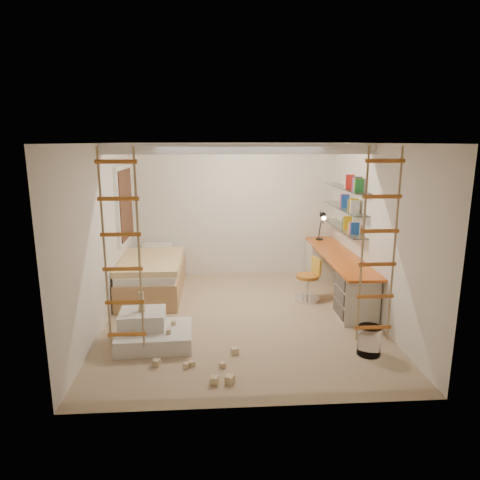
{
  "coord_description": "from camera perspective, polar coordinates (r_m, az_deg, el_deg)",
  "views": [
    {
      "loc": [
        -0.41,
        -6.07,
        2.62
      ],
      "look_at": [
        0.0,
        0.3,
        1.15
      ],
      "focal_mm": 32.0,
      "sensor_mm": 36.0,
      "label": 1
    }
  ],
  "objects": [
    {
      "name": "floor",
      "position": [
        6.62,
        0.17,
        -10.33
      ],
      "size": [
        4.5,
        4.5,
        0.0
      ],
      "primitive_type": "plane",
      "color": "tan",
      "rests_on": "ground"
    },
    {
      "name": "ceiling_beam",
      "position": [
        6.38,
        -0.0,
        12.08
      ],
      "size": [
        4.0,
        0.18,
        0.16
      ],
      "primitive_type": "cube",
      "color": "white",
      "rests_on": "ceiling"
    },
    {
      "name": "window_frame",
      "position": [
        7.8,
        -15.24,
        4.63
      ],
      "size": [
        0.06,
        1.15,
        1.35
      ],
      "primitive_type": "cube",
      "color": "white",
      "rests_on": "wall_left"
    },
    {
      "name": "window_blind",
      "position": [
        7.79,
        -14.95,
        4.64
      ],
      "size": [
        0.02,
        1.0,
        1.2
      ],
      "primitive_type": "cube",
      "color": "#4C2D1E",
      "rests_on": "window_frame"
    },
    {
      "name": "rope_ladder_left",
      "position": [
        4.55,
        -15.48,
        -1.54
      ],
      "size": [
        0.41,
        0.04,
        2.13
      ],
      "primitive_type": null,
      "color": "#C07320",
      "rests_on": "ceiling"
    },
    {
      "name": "rope_ladder_right",
      "position": [
        4.79,
        17.98,
        -1.0
      ],
      "size": [
        0.41,
        0.04,
        2.13
      ],
      "primitive_type": null,
      "color": "#BD6620",
      "rests_on": "ceiling"
    },
    {
      "name": "waste_bin",
      "position": [
        5.74,
        16.85,
        -12.7
      ],
      "size": [
        0.3,
        0.3,
        0.37
      ],
      "primitive_type": "cylinder",
      "color": "white",
      "rests_on": "floor"
    },
    {
      "name": "desk",
      "position": [
        7.58,
        12.82,
        -4.36
      ],
      "size": [
        0.56,
        2.8,
        0.75
      ],
      "color": "#D45B19",
      "rests_on": "floor"
    },
    {
      "name": "shelves",
      "position": [
        7.63,
        13.78,
        4.16
      ],
      "size": [
        0.25,
        1.8,
        0.71
      ],
      "color": "white",
      "rests_on": "wall_right"
    },
    {
      "name": "bed",
      "position": [
        7.72,
        -11.52,
        -4.56
      ],
      "size": [
        1.02,
        2.0,
        0.69
      ],
      "color": "#AD7F51",
      "rests_on": "floor"
    },
    {
      "name": "task_lamp",
      "position": [
        8.29,
        10.91,
        2.43
      ],
      "size": [
        0.14,
        0.36,
        0.57
      ],
      "color": "black",
      "rests_on": "desk"
    },
    {
      "name": "swivel_chair",
      "position": [
        7.31,
        9.11,
        -5.96
      ],
      "size": [
        0.53,
        0.53,
        0.73
      ],
      "color": "#B26922",
      "rests_on": "floor"
    },
    {
      "name": "play_platform",
      "position": [
        5.9,
        -11.74,
        -11.88
      ],
      "size": [
        1.0,
        0.79,
        0.43
      ],
      "color": "silver",
      "rests_on": "floor"
    },
    {
      "name": "toy_blocks",
      "position": [
        5.49,
        -8.3,
        -13.13
      ],
      "size": [
        1.34,
        1.19,
        0.7
      ],
      "color": "#CCB284",
      "rests_on": "floor"
    },
    {
      "name": "books",
      "position": [
        7.62,
        13.82,
        4.92
      ],
      "size": [
        0.14,
        0.58,
        0.92
      ],
      "color": "#194CA5",
      "rests_on": "shelves"
    }
  ]
}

